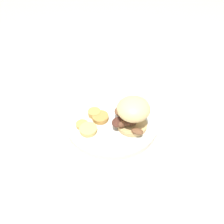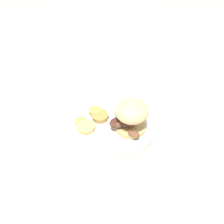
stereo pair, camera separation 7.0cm
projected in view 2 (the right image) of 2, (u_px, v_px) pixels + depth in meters
name	position (u px, v px, depth m)	size (l,w,h in m)	color
ground_plane	(112.00, 122.00, 0.73)	(4.00, 4.00, 0.00)	#B2A899
dinner_plate	(112.00, 120.00, 0.72)	(0.30, 0.30, 0.02)	white
sandwich	(130.00, 115.00, 0.64)	(0.11, 0.12, 0.10)	tan
potato_round_0	(86.00, 127.00, 0.68)	(0.05, 0.05, 0.01)	#DBB766
potato_round_1	(100.00, 116.00, 0.71)	(0.05, 0.05, 0.02)	#BC8942
potato_round_2	(95.00, 111.00, 0.73)	(0.04, 0.04, 0.02)	tan
potato_round_3	(81.00, 122.00, 0.69)	(0.04, 0.04, 0.01)	tan
fork	(95.00, 75.00, 0.93)	(0.07, 0.15, 0.00)	silver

